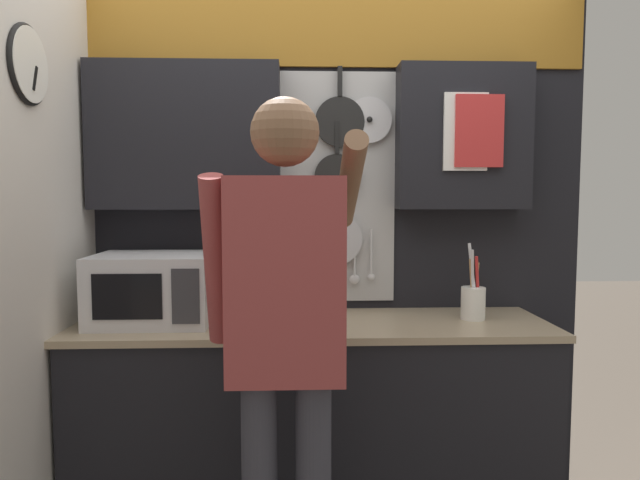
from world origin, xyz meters
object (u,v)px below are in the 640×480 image
(microwave, at_px, (154,288))
(knife_block, at_px, (269,297))
(utensil_crock, at_px, (473,300))
(person, at_px, (286,319))

(microwave, height_order, knife_block, microwave)
(knife_block, bearing_deg, utensil_crock, 0.15)
(microwave, xyz_separation_m, knife_block, (0.50, 0.00, -0.04))
(microwave, height_order, utensil_crock, utensil_crock)
(utensil_crock, xyz_separation_m, person, (-0.82, -0.63, 0.06))
(knife_block, height_order, utensil_crock, utensil_crock)
(knife_block, height_order, person, person)
(microwave, xyz_separation_m, utensil_crock, (1.41, 0.00, -0.06))
(utensil_crock, distance_m, person, 1.04)
(utensil_crock, bearing_deg, microwave, -179.89)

